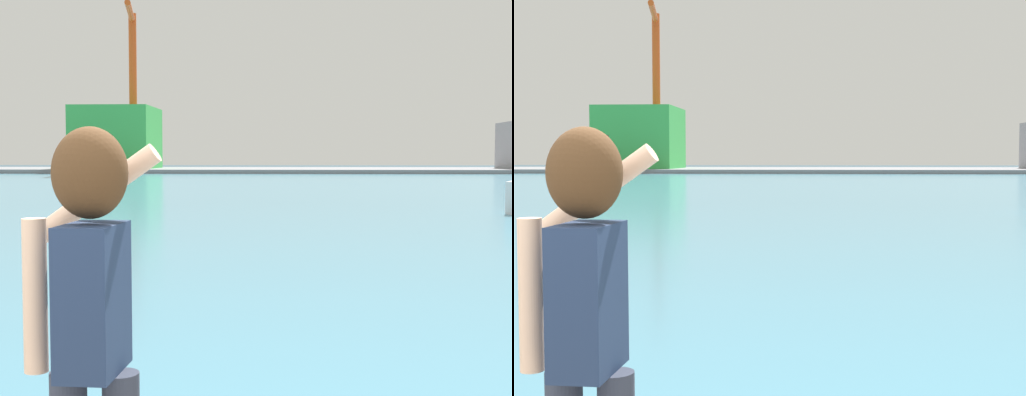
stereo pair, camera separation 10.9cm
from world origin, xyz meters
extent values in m
plane|color=#334751|center=(0.00, 50.00, 0.00)|extent=(220.00, 220.00, 0.00)
cube|color=teal|center=(0.00, 52.00, 0.01)|extent=(140.00, 100.00, 0.02)
cube|color=gray|center=(0.00, 92.00, 0.25)|extent=(140.00, 20.00, 0.51)
cube|color=#1E2D4C|center=(0.54, 0.99, 1.64)|extent=(0.22, 0.35, 0.56)
sphere|color=#E0B293|center=(0.54, 0.99, 2.10)|extent=(0.22, 0.22, 0.22)
ellipsoid|color=#472D19|center=(0.54, 0.97, 2.11)|extent=(0.28, 0.26, 0.34)
cylinder|color=#E0B293|center=(0.32, 0.99, 1.65)|extent=(0.09, 0.09, 0.58)
cylinder|color=#E0B293|center=(0.50, 1.21, 2.02)|extent=(0.53, 0.11, 0.40)
cube|color=black|center=(0.51, 1.33, 2.19)|extent=(0.02, 0.07, 0.14)
cube|color=green|center=(-21.50, 90.97, 4.51)|extent=(10.05, 11.26, 8.01)
cylinder|color=#D84C19|center=(-19.05, 89.89, 10.49)|extent=(1.00, 1.00, 19.96)
cylinder|color=#D84C19|center=(-18.18, 84.73, 19.67)|extent=(2.44, 10.45, 0.70)
camera|label=1|loc=(1.27, -1.59, 2.17)|focal=49.69mm
camera|label=2|loc=(1.38, -1.59, 2.17)|focal=49.69mm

